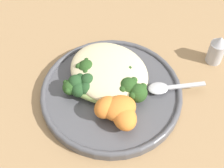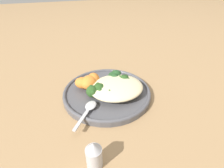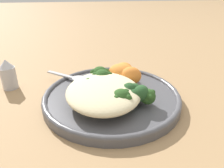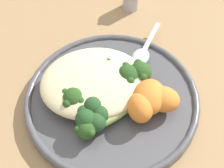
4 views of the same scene
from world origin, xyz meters
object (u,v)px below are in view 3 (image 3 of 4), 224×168
at_px(broccoli_stalk_1, 105,79).
at_px(sweet_potato_chunk_2, 123,70).
at_px(broccoli_stalk_2, 100,85).
at_px(sweet_potato_chunk_1, 122,73).
at_px(broccoli_stalk_0, 105,76).
at_px(kale_tuft, 136,93).
at_px(broccoli_stalk_4, 122,96).
at_px(broccoli_stalk_5, 141,93).
at_px(sweet_potato_chunk_0, 130,76).
at_px(plate, 112,97).
at_px(spoon, 76,78).
at_px(quinoa_mound, 103,92).
at_px(salt_shaker, 8,74).
at_px(broccoli_stalk_3, 112,89).

bearing_deg(broccoli_stalk_1, sweet_potato_chunk_2, -134.36).
relative_size(broccoli_stalk_2, sweet_potato_chunk_1, 1.88).
height_order(broccoli_stalk_0, kale_tuft, same).
bearing_deg(broccoli_stalk_4, sweet_potato_chunk_2, -175.57).
distance_m(broccoli_stalk_5, sweet_potato_chunk_0, 0.07).
bearing_deg(broccoli_stalk_4, sweet_potato_chunk_0, 173.53).
xyz_separation_m(plate, broccoli_stalk_4, (-0.05, -0.01, 0.03)).
distance_m(broccoli_stalk_1, spoon, 0.08).
height_order(quinoa_mound, salt_shaker, salt_shaker).
relative_size(sweet_potato_chunk_2, kale_tuft, 0.99).
xyz_separation_m(broccoli_stalk_3, sweet_potato_chunk_2, (0.08, -0.04, 0.00)).
bearing_deg(kale_tuft, quinoa_mound, 78.62).
relative_size(sweet_potato_chunk_0, kale_tuft, 0.89).
bearing_deg(sweet_potato_chunk_1, sweet_potato_chunk_0, -139.01).
xyz_separation_m(broccoli_stalk_5, sweet_potato_chunk_1, (0.08, 0.03, 0.01)).
distance_m(broccoli_stalk_3, broccoli_stalk_4, 0.04).
relative_size(broccoli_stalk_5, kale_tuft, 1.89).
xyz_separation_m(broccoli_stalk_4, broccoli_stalk_5, (0.02, -0.04, -0.00)).
bearing_deg(kale_tuft, broccoli_stalk_1, 38.13).
relative_size(broccoli_stalk_4, kale_tuft, 2.14).
relative_size(sweet_potato_chunk_2, spoon, 0.50).
height_order(plate, quinoa_mound, quinoa_mound).
bearing_deg(broccoli_stalk_1, salt_shaker, -11.32).
bearing_deg(broccoli_stalk_0, quinoa_mound, 107.52).
bearing_deg(broccoli_stalk_0, broccoli_stalk_4, 129.19).
bearing_deg(broccoli_stalk_3, salt_shaker, -68.91).
relative_size(plate, salt_shaker, 4.00).
distance_m(broccoli_stalk_1, broccoli_stalk_2, 0.02).
bearing_deg(broccoli_stalk_3, quinoa_mound, -1.81).
height_order(broccoli_stalk_3, sweet_potato_chunk_1, sweet_potato_chunk_1).
xyz_separation_m(broccoli_stalk_2, spoon, (0.06, 0.05, -0.01)).
distance_m(quinoa_mound, broccoli_stalk_0, 0.08).
height_order(broccoli_stalk_1, kale_tuft, broccoli_stalk_1).
bearing_deg(sweet_potato_chunk_0, plate, 126.50).
distance_m(sweet_potato_chunk_0, sweet_potato_chunk_2, 0.04).
relative_size(plate, sweet_potato_chunk_1, 4.51).
distance_m(sweet_potato_chunk_0, kale_tuft, 0.07).
xyz_separation_m(quinoa_mound, broccoli_stalk_5, (-0.00, -0.08, -0.01)).
height_order(broccoli_stalk_3, broccoli_stalk_4, broccoli_stalk_4).
bearing_deg(broccoli_stalk_1, broccoli_stalk_4, 112.55).
distance_m(broccoli_stalk_0, salt_shaker, 0.23).
relative_size(plate, spoon, 2.66).
bearing_deg(broccoli_stalk_2, quinoa_mound, 81.42).
relative_size(broccoli_stalk_1, broccoli_stalk_4, 0.83).
relative_size(quinoa_mound, broccoli_stalk_3, 2.34).
xyz_separation_m(sweet_potato_chunk_1, spoon, (0.02, 0.11, -0.02)).
xyz_separation_m(broccoli_stalk_4, salt_shaker, (0.14, 0.25, -0.00)).
distance_m(broccoli_stalk_3, sweet_potato_chunk_2, 0.09).
distance_m(plate, sweet_potato_chunk_1, 0.07).
height_order(broccoli_stalk_2, sweet_potato_chunk_0, sweet_potato_chunk_0).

